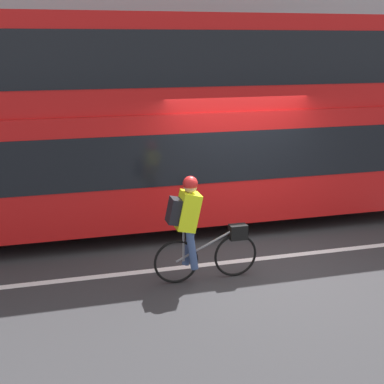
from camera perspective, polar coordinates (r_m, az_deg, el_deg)
ground_plane at (r=8.75m, az=6.77°, el=-7.15°), size 80.00×80.00×0.00m
road_center_line at (r=8.75m, az=6.78°, el=-7.13°), size 50.00×0.14×0.01m
sidewalk_curb at (r=14.24m, az=-2.32°, el=2.29°), size 60.00×2.45×0.15m
building_facade at (r=15.21m, az=-3.74°, el=19.08°), size 60.00×0.30×8.55m
bus at (r=10.05m, az=-1.05°, el=8.52°), size 9.63×2.61×3.84m
cyclist_on_bike at (r=7.64m, az=0.35°, el=-3.58°), size 1.57×0.32×1.59m
trash_bin at (r=13.74m, az=-9.13°, el=3.69°), size 0.58×0.58×0.82m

